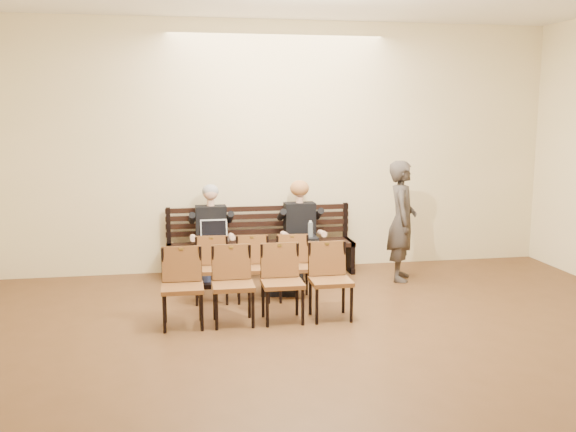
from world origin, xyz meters
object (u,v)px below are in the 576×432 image
object	(u,v)px
seated_woman	(301,232)
laptop	(215,240)
water_bottle	(310,238)
passerby	(402,212)
bag	(279,282)
chair_row_front	(253,269)
seated_man	(212,235)
bench	(261,259)
chair_row_back	(258,285)

from	to	relation	value
seated_woman	laptop	size ratio (longest dim) A/B	3.40
water_bottle	passerby	size ratio (longest dim) A/B	0.12
laptop	bag	world-z (taller)	laptop
water_bottle	chair_row_front	xyz separation A→B (m)	(-0.89, -0.86, -0.18)
seated_woman	water_bottle	world-z (taller)	seated_woman
laptop	water_bottle	bearing A→B (deg)	9.12
seated_man	seated_woman	distance (m)	1.23
bag	chair_row_front	bearing A→B (deg)	-148.15
seated_woman	laptop	xyz separation A→B (m)	(-1.20, -0.20, -0.03)
laptop	bench	bearing A→B (deg)	36.16
bench	laptop	bearing A→B (deg)	-154.21
bench	chair_row_back	size ratio (longest dim) A/B	1.27
bag	chair_row_front	xyz separation A→B (m)	(-0.35, -0.22, 0.23)
seated_woman	chair_row_back	xyz separation A→B (m)	(-0.85, -1.91, -0.19)
seated_woman	laptop	bearing A→B (deg)	-170.58
seated_woman	chair_row_front	bearing A→B (deg)	-126.48
passerby	chair_row_back	world-z (taller)	passerby
water_bottle	bag	size ratio (longest dim) A/B	0.53
bench	bag	world-z (taller)	bench
chair_row_back	passerby	bearing A→B (deg)	34.32
bench	seated_woman	world-z (taller)	seated_woman
bag	chair_row_front	size ratio (longest dim) A/B	0.31
passerby	chair_row_back	xyz separation A→B (m)	(-2.14, -1.43, -0.51)
seated_woman	bench	bearing A→B (deg)	167.46
seated_woman	passerby	distance (m)	1.41
laptop	seated_woman	bearing A→B (deg)	19.80
bench	chair_row_back	bearing A→B (deg)	-98.82
bench	bag	bearing A→B (deg)	-85.21
passerby	chair_row_front	xyz separation A→B (m)	(-2.09, -0.61, -0.54)
passerby	laptop	bearing A→B (deg)	103.01
bench	bag	size ratio (longest dim) A/B	6.07
seated_woman	water_bottle	xyz separation A→B (m)	(0.08, -0.23, -0.04)
seated_woman	chair_row_front	xyz separation A→B (m)	(-0.80, -1.09, -0.22)
bench	laptop	xyz separation A→B (m)	(-0.66, -0.32, 0.36)
laptop	water_bottle	size ratio (longest dim) A/B	1.58
bag	seated_man	bearing A→B (deg)	131.49
bench	chair_row_back	xyz separation A→B (m)	(-0.31, -2.03, 0.19)
seated_woman	water_bottle	size ratio (longest dim) A/B	5.36
water_bottle	bag	distance (m)	0.93
bench	passerby	xyz separation A→B (m)	(1.82, -0.60, 0.70)
water_bottle	chair_row_front	distance (m)	1.25
water_bottle	chair_row_back	world-z (taller)	chair_row_back
water_bottle	passerby	xyz separation A→B (m)	(1.20, -0.25, 0.36)
seated_man	chair_row_front	world-z (taller)	seated_man
seated_man	chair_row_front	size ratio (longest dim) A/B	0.88
laptop	chair_row_front	xyz separation A→B (m)	(0.40, -0.89, -0.19)
seated_man	passerby	xyz separation A→B (m)	(2.51, -0.48, 0.31)
seated_woman	bag	world-z (taller)	seated_woman
bag	seated_woman	bearing A→B (deg)	62.34
bag	water_bottle	bearing A→B (deg)	49.98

